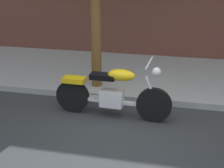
# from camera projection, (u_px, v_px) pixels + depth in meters

# --- Properties ---
(ground_plane) EXTENTS (60.00, 60.00, 0.00)m
(ground_plane) POSITION_uv_depth(u_px,v_px,m) (124.00, 135.00, 5.68)
(ground_plane) COLOR #303335
(sidewalk) EXTENTS (24.79, 3.36, 0.14)m
(sidewalk) POSITION_uv_depth(u_px,v_px,m) (146.00, 75.00, 8.43)
(sidewalk) COLOR #9C9C9C
(sidewalk) RESTS_ON ground
(motorcycle) EXTENTS (2.29, 0.70, 1.16)m
(motorcycle) POSITION_uv_depth(u_px,v_px,m) (112.00, 93.00, 6.21)
(motorcycle) COLOR black
(motorcycle) RESTS_ON ground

